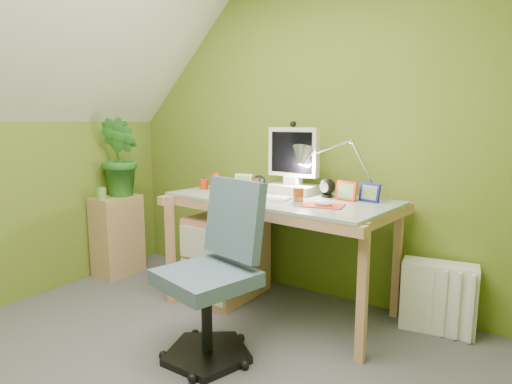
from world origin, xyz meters
The scene contains 20 objects.
wall_back centered at (0.00, 1.60, 1.20)m, with size 3.20×0.01×2.40m, color olive.
slope_ceiling centered at (-1.00, 0.00, 1.85)m, with size 1.10×3.20×1.10m, color white.
desk centered at (0.08, 1.18, 0.40)m, with size 1.49×0.75×0.80m, color tan, non-canonical shape.
monitor centered at (0.08, 1.36, 1.08)m, with size 0.41×0.24×0.56m, color silver, non-canonical shape.
speaker_left centered at (-0.19, 1.34, 0.86)m, with size 0.09×0.09×0.11m, color black, non-canonical shape.
speaker_right centered at (0.35, 1.34, 0.86)m, with size 0.11×0.11×0.13m, color black, non-canonical shape.
keyboard centered at (0.00, 1.04, 0.81)m, with size 0.43×0.14×0.02m, color white.
mousepad centered at (0.46, 1.04, 0.80)m, with size 0.24×0.17×0.01m, color red.
mouse centered at (0.46, 1.04, 0.82)m, with size 0.11×0.07×0.04m, color white.
amber_tumbler centered at (0.26, 1.10, 0.84)m, with size 0.07×0.07×0.08m, color brown.
candle_cluster centered at (-0.52, 1.19, 0.86)m, with size 0.16×0.14×0.12m, color red, non-canonical shape.
photo_frame_red centered at (0.50, 1.30, 0.86)m, with size 0.14×0.02×0.12m, color red.
photo_frame_blue centered at (0.64, 1.34, 0.86)m, with size 0.14×0.02×0.12m, color #151794.
photo_frame_green centered at (-0.32, 1.32, 0.86)m, with size 0.13×0.02×0.11m, color #BCDB97.
desk_lamp centered at (0.53, 1.36, 1.08)m, with size 0.52×0.22×0.56m, color #B7B8BC, non-canonical shape.
side_ledge centered at (-1.45, 1.04, 0.34)m, with size 0.25×0.39×0.68m, color tan.
potted_plant centered at (-1.41, 1.09, 1.01)m, with size 0.36×0.29×0.66m, color #2D7326.
green_cup centered at (-1.43, 0.89, 0.73)m, with size 0.08×0.08×0.10m, color #61A143.
task_chair centered at (0.06, 0.42, 0.48)m, with size 0.53×0.53×0.96m, color #455C72, non-canonical shape.
radiator centered at (1.06, 1.46, 0.22)m, with size 0.44×0.17×0.44m, color white.
Camera 1 is at (1.50, -1.27, 1.29)m, focal length 30.00 mm.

